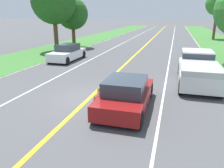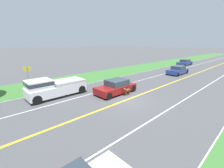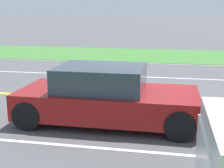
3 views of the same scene
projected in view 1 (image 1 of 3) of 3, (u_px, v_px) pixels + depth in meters
name	position (u px, v px, depth m)	size (l,w,h in m)	color
ground_plane	(89.00, 98.00, 10.74)	(400.00, 400.00, 0.00)	#4C4C4F
centre_divider_line	(89.00, 98.00, 10.74)	(0.18, 160.00, 0.01)	yellow
lane_dash_same_dir	(162.00, 106.00, 9.82)	(0.10, 160.00, 0.01)	white
lane_dash_oncoming	(28.00, 92.00, 11.65)	(0.10, 160.00, 0.01)	white
ego_car	(126.00, 94.00, 9.45)	(1.94, 4.26, 1.38)	maroon
dog	(98.00, 96.00, 9.55)	(0.26, 1.21, 0.83)	brown
pickup_truck	(198.00, 68.00, 12.96)	(2.13, 5.30, 1.78)	silver
oncoming_car	(67.00, 53.00, 19.66)	(1.86, 4.31, 1.45)	white
roadside_tree_right_far	(218.00, 4.00, 35.68)	(3.86, 3.86, 7.68)	brown
roadside_tree_left_near	(53.00, 2.00, 23.37)	(4.76, 4.76, 7.68)	brown
roadside_tree_left_far	(73.00, 14.00, 26.60)	(3.78, 3.78, 5.97)	brown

